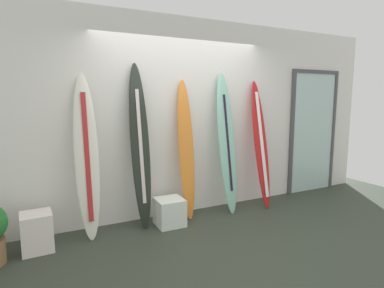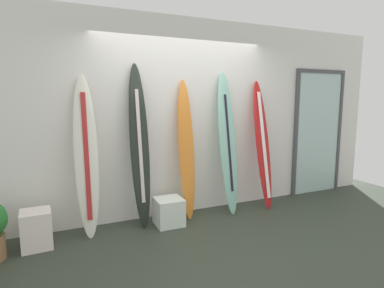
% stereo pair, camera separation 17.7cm
% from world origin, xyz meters
% --- Properties ---
extents(ground, '(8.00, 8.00, 0.04)m').
position_xyz_m(ground, '(0.00, 0.00, -0.02)').
color(ground, '#2F372B').
extents(wall_back, '(7.20, 0.20, 2.80)m').
position_xyz_m(wall_back, '(0.00, 1.30, 1.40)').
color(wall_back, white).
rests_on(wall_back, ground).
extents(surfboard_ivory, '(0.30, 0.43, 1.98)m').
position_xyz_m(surfboard_ivory, '(-1.36, 0.97, 0.99)').
color(surfboard_ivory, silver).
rests_on(surfboard_ivory, ground).
extents(surfboard_charcoal, '(0.25, 0.38, 2.13)m').
position_xyz_m(surfboard_charcoal, '(-0.70, 0.98, 1.05)').
color(surfboard_charcoal, black).
rests_on(surfboard_charcoal, ground).
extents(surfboard_sunset, '(0.24, 0.36, 1.94)m').
position_xyz_m(surfboard_sunset, '(-0.03, 1.01, 0.97)').
color(surfboard_sunset, orange).
rests_on(surfboard_sunset, ground).
extents(surfboard_seafoam, '(0.28, 0.43, 2.07)m').
position_xyz_m(surfboard_seafoam, '(0.61, 0.96, 1.02)').
color(surfboard_seafoam, '#85C0AB').
rests_on(surfboard_seafoam, ground).
extents(surfboard_crimson, '(0.24, 0.49, 1.95)m').
position_xyz_m(surfboard_crimson, '(1.21, 0.93, 0.96)').
color(surfboard_crimson, red).
rests_on(surfboard_crimson, ground).
extents(display_block_left, '(0.36, 0.36, 0.36)m').
position_xyz_m(display_block_left, '(-0.36, 0.83, 0.18)').
color(display_block_left, silver).
rests_on(display_block_left, ground).
extents(display_block_center, '(0.33, 0.33, 0.43)m').
position_xyz_m(display_block_center, '(-1.95, 0.82, 0.22)').
color(display_block_center, white).
rests_on(display_block_center, ground).
extents(glass_door, '(1.08, 0.06, 2.17)m').
position_xyz_m(glass_door, '(2.59, 1.18, 1.12)').
color(glass_door, silver).
rests_on(glass_door, ground).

